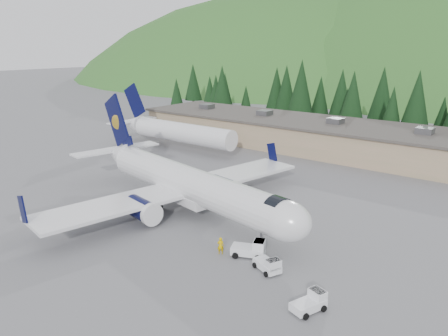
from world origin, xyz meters
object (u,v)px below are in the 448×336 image
second_airliner (172,130)px  airliner (186,183)px  baggage_tug_c (311,302)px  ramp_worker (221,246)px  baggage_tug_b (269,265)px  terminal_building (309,134)px  baggage_tug_a (251,249)px

second_airliner → airliner: bearing=-42.4°
baggage_tug_c → ramp_worker: ramp_worker is taller
second_airliner → baggage_tug_b: (39.26, -28.02, -2.70)m
baggage_tug_c → ramp_worker: 11.05m
baggage_tug_b → ramp_worker: bearing=-157.1°
airliner → ramp_worker: size_ratio=22.18×
airliner → baggage_tug_b: 16.82m
airliner → ramp_worker: bearing=-20.8°
baggage_tug_b → ramp_worker: ramp_worker is taller
baggage_tug_c → terminal_building: (-24.76, 46.81, 2.00)m
terminal_building → ramp_worker: 46.24m
second_airliner → baggage_tug_c: second_airliner is taller
terminal_building → ramp_worker: (14.07, -44.01, -1.79)m
baggage_tug_a → terminal_building: bearing=87.5°
second_airliner → baggage_tug_b: second_airliner is taller
baggage_tug_a → baggage_tug_c: bearing=-50.8°
second_airliner → baggage_tug_c: 54.33m
baggage_tug_a → baggage_tug_c: size_ratio=1.17×
terminal_building → second_airliner: bearing=-141.2°
second_airliner → terminal_building: (19.91, 16.00, -0.70)m
baggage_tug_c → terminal_building: terminal_building is taller
baggage_tug_a → baggage_tug_b: bearing=-50.4°
airliner → terminal_building: airliner is taller
baggage_tug_b → terminal_building: terminal_building is taller
second_airliner → terminal_building: bearing=38.8°
baggage_tug_b → terminal_building: 48.12m
airliner → terminal_building: 38.01m
airliner → baggage_tug_c: size_ratio=12.65×
terminal_building → ramp_worker: terminal_building is taller
baggage_tug_c → airliner: bearing=85.4°
baggage_tug_a → baggage_tug_c: baggage_tug_a is taller
baggage_tug_c → ramp_worker: (-10.68, 2.81, 0.20)m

